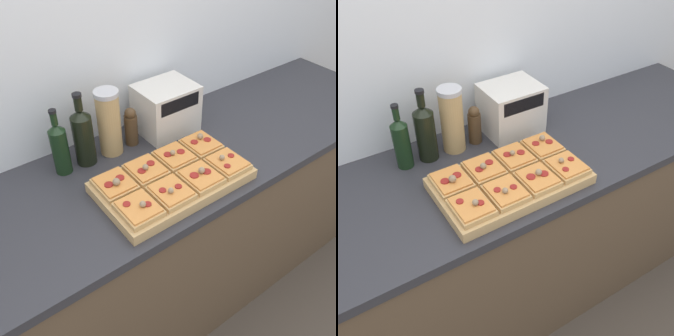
% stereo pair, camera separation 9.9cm
% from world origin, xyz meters
% --- Properties ---
extents(wall_back, '(6.00, 0.06, 2.50)m').
position_xyz_m(wall_back, '(0.00, 0.67, 1.25)').
color(wall_back, silver).
rests_on(wall_back, ground_plane).
extents(kitchen_counter, '(2.63, 0.67, 0.93)m').
position_xyz_m(kitchen_counter, '(0.00, 0.32, 0.47)').
color(kitchen_counter, brown).
rests_on(kitchen_counter, ground_plane).
extents(cutting_board, '(0.56, 0.32, 0.04)m').
position_xyz_m(cutting_board, '(-0.02, 0.19, 0.95)').
color(cutting_board, tan).
rests_on(cutting_board, kitchen_counter).
extents(pizza_slice_back_left, '(0.13, 0.14, 0.06)m').
position_xyz_m(pizza_slice_back_left, '(-0.22, 0.26, 0.98)').
color(pizza_slice_back_left, tan).
rests_on(pizza_slice_back_left, cutting_board).
extents(pizza_slice_back_midleft, '(0.13, 0.14, 0.05)m').
position_xyz_m(pizza_slice_back_midleft, '(-0.09, 0.26, 0.98)').
color(pizza_slice_back_midleft, tan).
rests_on(pizza_slice_back_midleft, cutting_board).
extents(pizza_slice_back_midright, '(0.13, 0.14, 0.05)m').
position_xyz_m(pizza_slice_back_midright, '(0.05, 0.26, 0.98)').
color(pizza_slice_back_midright, tan).
rests_on(pizza_slice_back_midright, cutting_board).
extents(pizza_slice_back_right, '(0.13, 0.14, 0.05)m').
position_xyz_m(pizza_slice_back_right, '(0.19, 0.26, 0.98)').
color(pizza_slice_back_right, tan).
rests_on(pizza_slice_back_right, cutting_board).
extents(pizza_slice_front_left, '(0.13, 0.14, 0.05)m').
position_xyz_m(pizza_slice_front_left, '(-0.22, 0.11, 0.98)').
color(pizza_slice_front_left, tan).
rests_on(pizza_slice_front_left, cutting_board).
extents(pizza_slice_front_midleft, '(0.13, 0.14, 0.05)m').
position_xyz_m(pizza_slice_front_midleft, '(-0.09, 0.11, 0.98)').
color(pizza_slice_front_midleft, tan).
rests_on(pizza_slice_front_midleft, cutting_board).
extents(pizza_slice_front_midright, '(0.13, 0.14, 0.05)m').
position_xyz_m(pizza_slice_front_midright, '(0.05, 0.11, 0.98)').
color(pizza_slice_front_midright, tan).
rests_on(pizza_slice_front_midright, cutting_board).
extents(pizza_slice_front_right, '(0.13, 0.14, 0.05)m').
position_xyz_m(pizza_slice_front_right, '(0.18, 0.11, 0.98)').
color(pizza_slice_front_right, tan).
rests_on(pizza_slice_front_right, cutting_board).
extents(olive_oil_bottle, '(0.07, 0.07, 0.27)m').
position_xyz_m(olive_oil_bottle, '(-0.31, 0.51, 1.04)').
color(olive_oil_bottle, black).
rests_on(olive_oil_bottle, kitchen_counter).
extents(wine_bottle, '(0.08, 0.08, 0.31)m').
position_xyz_m(wine_bottle, '(-0.21, 0.51, 1.05)').
color(wine_bottle, black).
rests_on(wine_bottle, kitchen_counter).
extents(grain_jar_tall, '(0.10, 0.10, 0.28)m').
position_xyz_m(grain_jar_tall, '(-0.09, 0.51, 1.07)').
color(grain_jar_tall, tan).
rests_on(grain_jar_tall, kitchen_counter).
extents(pepper_mill, '(0.06, 0.06, 0.17)m').
position_xyz_m(pepper_mill, '(0.01, 0.51, 1.01)').
color(pepper_mill, '#47331E').
rests_on(pepper_mill, kitchen_counter).
extents(toaster_oven, '(0.27, 0.20, 0.21)m').
position_xyz_m(toaster_oven, '(0.19, 0.51, 1.04)').
color(toaster_oven, beige).
rests_on(toaster_oven, kitchen_counter).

